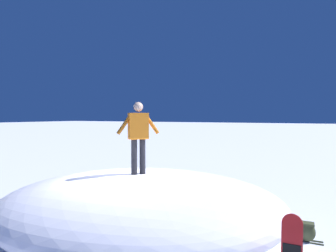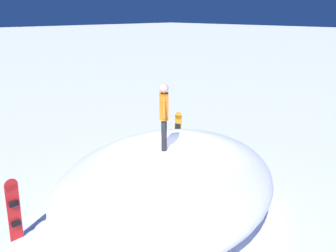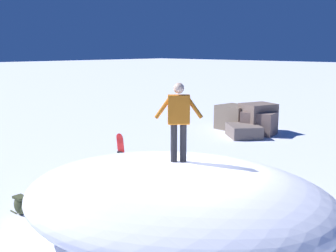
{
  "view_description": "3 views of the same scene",
  "coord_description": "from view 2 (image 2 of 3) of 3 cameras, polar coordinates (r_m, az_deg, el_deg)",
  "views": [
    {
      "loc": [
        5.6,
        4.15,
        3.03
      ],
      "look_at": [
        -0.75,
        0.91,
        2.77
      ],
      "focal_mm": 31.45,
      "sensor_mm": 36.0,
      "label": 1
    },
    {
      "loc": [
        -6.19,
        6.15,
        4.99
      ],
      "look_at": [
        -0.43,
        0.49,
        2.35
      ],
      "focal_mm": 37.32,
      "sensor_mm": 36.0,
      "label": 2
    },
    {
      "loc": [
        -6.41,
        -5.23,
        4.03
      ],
      "look_at": [
        -0.42,
        0.51,
        2.45
      ],
      "focal_mm": 43.29,
      "sensor_mm": 36.0,
      "label": 3
    }
  ],
  "objects": [
    {
      "name": "snowboard_primary_upright",
      "position": [
        12.64,
        1.61,
        -1.12
      ],
      "size": [
        0.3,
        0.23,
        1.6
      ],
      "color": "orange",
      "rests_on": "ground"
    },
    {
      "name": "snow_mound",
      "position": [
        9.22,
        -0.07,
        -8.72
      ],
      "size": [
        7.55,
        8.4,
        1.66
      ],
      "primitive_type": "ellipsoid",
      "rotation": [
        0.0,
        0.0,
        1.96
      ],
      "color": "white",
      "rests_on": "ground"
    },
    {
      "name": "snowboarder_standing",
      "position": [
        8.63,
        -0.67,
        2.22
      ],
      "size": [
        0.8,
        0.77,
        1.69
      ],
      "color": "black",
      "rests_on": "snow_mound"
    },
    {
      "name": "snowboard_secondary_upright",
      "position": [
        8.66,
        -23.87,
        -12.34
      ],
      "size": [
        0.18,
        0.29,
        1.59
      ],
      "color": "red",
      "rests_on": "ground"
    },
    {
      "name": "backpack_near",
      "position": [
        13.1,
        9.68,
        -3.71
      ],
      "size": [
        0.52,
        0.67,
        0.34
      ],
      "color": "black",
      "rests_on": "ground"
    },
    {
      "name": "ground",
      "position": [
        10.05,
        0.26,
        -11.64
      ],
      "size": [
        240.0,
        240.0,
        0.0
      ],
      "primitive_type": "plane",
      "color": "white"
    }
  ]
}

